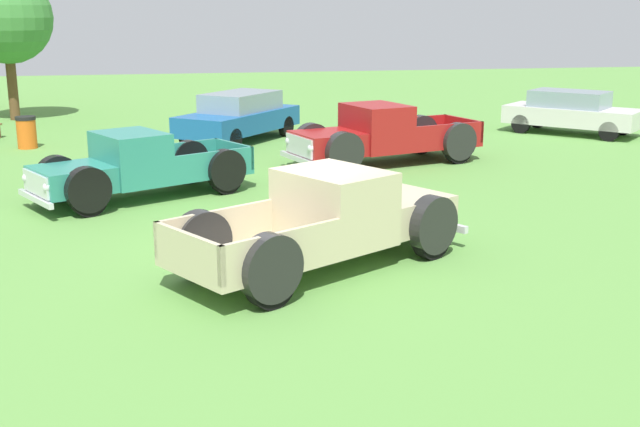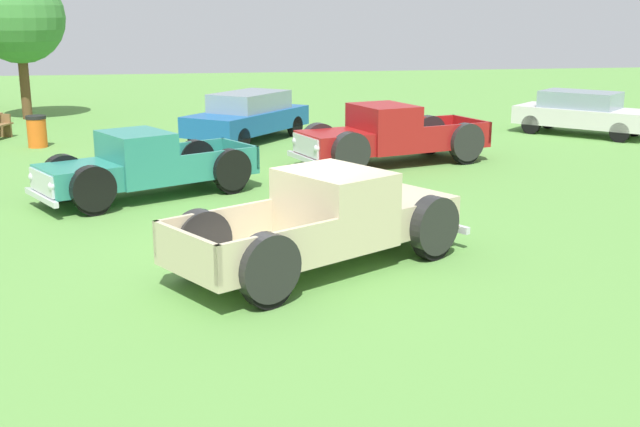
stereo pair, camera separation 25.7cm
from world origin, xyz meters
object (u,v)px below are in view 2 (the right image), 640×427
object	(u,v)px
sedan_distant_b	(582,112)
trash_can	(37,131)
pickup_truck_behind_right	(381,137)
sedan_distant_a	(248,116)
pickup_truck_foreground	(337,220)
pickup_truck_behind_left	(135,167)
oak_tree_west	(19,18)

from	to	relation	value
sedan_distant_b	trash_can	world-z (taller)	sedan_distant_b
pickup_truck_behind_right	sedan_distant_a	world-z (taller)	pickup_truck_behind_right
pickup_truck_behind_right	pickup_truck_foreground	bearing A→B (deg)	-108.94
pickup_truck_behind_left	sedan_distant_a	size ratio (longest dim) A/B	1.07
pickup_truck_foreground	pickup_truck_behind_left	xyz separation A→B (m)	(-3.43, 5.22, -0.04)
trash_can	sedan_distant_b	bearing A→B (deg)	-1.83
pickup_truck_behind_right	sedan_distant_b	size ratio (longest dim) A/B	1.29
pickup_truck_foreground	sedan_distant_a	size ratio (longest dim) A/B	1.12
pickup_truck_behind_left	trash_can	xyz separation A→B (m)	(-3.23, 7.39, -0.22)
sedan_distant_b	oak_tree_west	distance (m)	20.26
pickup_truck_behind_right	sedan_distant_b	xyz separation A→B (m)	(7.79, 3.98, -0.02)
pickup_truck_foreground	pickup_truck_behind_right	distance (m)	8.54
oak_tree_west	pickup_truck_behind_left	bearing A→B (deg)	-71.67
pickup_truck_behind_left	sedan_distant_b	world-z (taller)	pickup_truck_behind_left
pickup_truck_foreground	sedan_distant_b	world-z (taller)	pickup_truck_foreground
pickup_truck_foreground	pickup_truck_behind_right	world-z (taller)	pickup_truck_behind_right
pickup_truck_foreground	trash_can	distance (m)	14.26
pickup_truck_foreground	sedan_distant_a	distance (m)	12.74
pickup_truck_foreground	oak_tree_west	xyz separation A→B (m)	(-8.11, 19.34, 2.96)
pickup_truck_behind_right	sedan_distant_b	world-z (taller)	pickup_truck_behind_right
pickup_truck_behind_right	trash_can	world-z (taller)	pickup_truck_behind_right
trash_can	pickup_truck_behind_left	bearing A→B (deg)	-66.37
pickup_truck_behind_left	sedan_distant_b	bearing A→B (deg)	26.03
pickup_truck_foreground	sedan_distant_a	bearing A→B (deg)	91.51
sedan_distant_b	trash_can	xyz separation A→B (m)	(-17.23, 0.55, -0.27)
pickup_truck_foreground	sedan_distant_b	size ratio (longest dim) A/B	1.22
pickup_truck_behind_left	sedan_distant_a	bearing A→B (deg)	67.62
sedan_distant_b	oak_tree_west	xyz separation A→B (m)	(-18.67, 7.28, 2.96)
pickup_truck_behind_right	oak_tree_west	size ratio (longest dim) A/B	1.03
sedan_distant_a	trash_can	xyz separation A→B (m)	(-6.33, -0.14, -0.31)
pickup_truck_foreground	trash_can	bearing A→B (deg)	117.86
pickup_truck_behind_left	trash_can	bearing A→B (deg)	113.63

